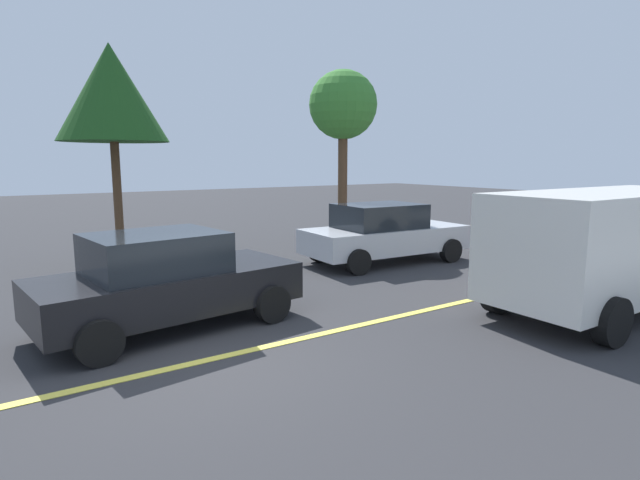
% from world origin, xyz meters
% --- Properties ---
extents(ground_plane, '(80.00, 80.00, 0.00)m').
position_xyz_m(ground_plane, '(0.00, 0.00, 0.00)').
color(ground_plane, '#2D2D30').
extents(lane_marking_centre, '(28.00, 0.16, 0.01)m').
position_xyz_m(lane_marking_centre, '(3.00, 0.00, 0.01)').
color(lane_marking_centre, '#E0D14C').
extents(white_van, '(5.23, 2.32, 2.20)m').
position_xyz_m(white_van, '(7.01, -1.84, 1.27)').
color(white_van, silver).
rests_on(white_van, ground_plane).
extents(car_black_crossing, '(4.36, 2.43, 1.59)m').
position_xyz_m(car_black_crossing, '(-0.01, 1.71, 0.80)').
color(car_black_crossing, black).
rests_on(car_black_crossing, ground_plane).
extents(car_red_far_lane, '(4.65, 2.47, 1.62)m').
position_xyz_m(car_red_far_lane, '(12.52, 1.78, 0.82)').
color(car_red_far_lane, red).
rests_on(car_red_far_lane, ground_plane).
extents(car_silver_behind_van, '(4.60, 2.26, 1.60)m').
position_xyz_m(car_silver_behind_van, '(6.54, 3.85, 0.81)').
color(car_silver_behind_van, '#B7BABF').
rests_on(car_silver_behind_van, ground_plane).
extents(tree_left_verge, '(2.11, 2.11, 5.50)m').
position_xyz_m(tree_left_verge, '(7.13, 6.54, 4.35)').
color(tree_left_verge, '#513823').
rests_on(tree_left_verge, ground_plane).
extents(tree_centre_verge, '(2.69, 2.69, 5.59)m').
position_xyz_m(tree_centre_verge, '(0.49, 7.19, 4.37)').
color(tree_centre_verge, '#513823').
rests_on(tree_centre_verge, ground_plane).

